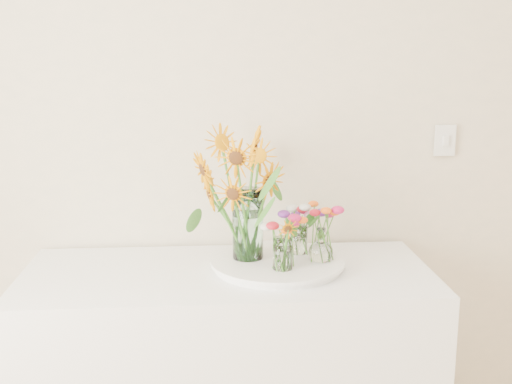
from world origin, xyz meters
TOP-DOWN VIEW (x-y plane):
  - tray at (-0.16, 1.95)m, footprint 0.44×0.44m
  - mason_jar at (-0.26, 1.98)m, footprint 0.12×0.12m
  - sunflower_bouquet at (-0.26, 1.98)m, footprint 0.72×0.72m
  - small_vase_a at (-0.16, 1.85)m, footprint 0.07×0.07m
  - wildflower_posy_a at (-0.16, 1.85)m, footprint 0.20×0.20m
  - small_vase_b at (-0.01, 1.93)m, footprint 0.08×0.08m
  - wildflower_posy_b at (-0.01, 1.93)m, footprint 0.21×0.21m
  - small_vase_c at (-0.08, 2.02)m, footprint 0.07×0.07m
  - wildflower_posy_c at (-0.08, 2.02)m, footprint 0.17×0.17m

SIDE VIEW (x-z plane):
  - tray at x=-0.16m, z-range 0.90..0.92m
  - small_vase_c at x=-0.08m, z-range 0.93..1.03m
  - small_vase_a at x=-0.16m, z-range 0.93..1.04m
  - small_vase_b at x=-0.01m, z-range 0.93..1.05m
  - wildflower_posy_c at x=-0.08m, z-range 0.93..1.12m
  - wildflower_posy_a at x=-0.16m, z-range 0.93..1.13m
  - wildflower_posy_b at x=-0.01m, z-range 0.92..1.14m
  - mason_jar at x=-0.26m, z-range 0.93..1.17m
  - sunflower_bouquet at x=-0.26m, z-range 0.93..1.40m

